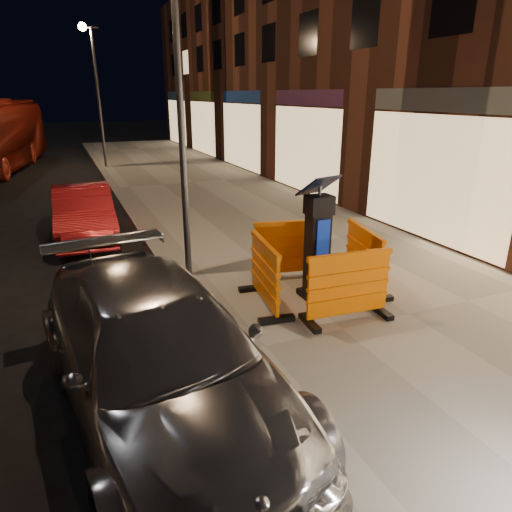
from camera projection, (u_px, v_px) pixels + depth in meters
name	position (u px, v px, depth m)	size (l,w,h in m)	color
ground_plane	(230.00, 364.00, 6.14)	(120.00, 120.00, 0.00)	black
sidewalk	(408.00, 318.00, 7.22)	(6.00, 60.00, 0.15)	gray
kerb	(230.00, 359.00, 6.11)	(0.30, 60.00, 0.15)	slate
parking_kiosk	(317.00, 242.00, 7.52)	(0.62, 0.62, 1.95)	black
barrier_front	(348.00, 287.00, 6.84)	(1.40, 0.58, 1.09)	orange
barrier_back	(290.00, 249.00, 8.49)	(1.40, 0.58, 1.09)	orange
barrier_kerbside	(265.00, 274.00, 7.31)	(1.40, 0.58, 1.09)	orange
barrier_bldgside	(363.00, 258.00, 8.02)	(1.40, 0.58, 1.09)	orange
car_silver	(162.00, 408.00, 5.27)	(2.06, 5.06, 1.47)	#A0A0A4
car_red	(87.00, 238.00, 11.49)	(1.35, 3.88, 1.28)	#AA1920
street_lamp_mid	(180.00, 111.00, 7.77)	(0.12, 0.12, 6.00)	#3F3F44
street_lamp_far	(99.00, 100.00, 20.77)	(0.12, 0.12, 6.00)	#3F3F44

